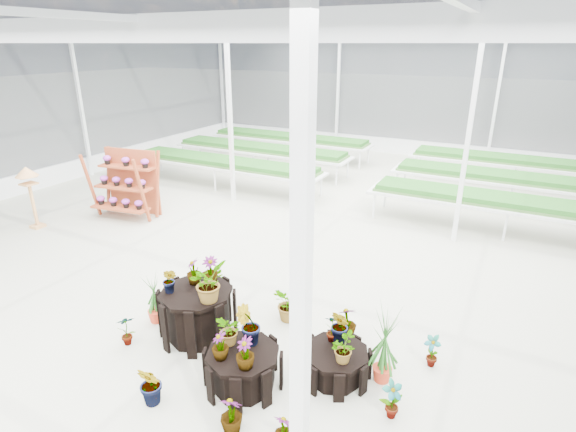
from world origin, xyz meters
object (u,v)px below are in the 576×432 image
at_px(plinth_low, 335,364).
at_px(shelf_rack, 124,185).
at_px(plinth_mid, 243,369).
at_px(plinth_tall, 198,313).
at_px(bird_table, 32,198).

bearing_deg(plinth_low, shelf_rack, 156.05).
bearing_deg(plinth_mid, shelf_rack, 147.59).
bearing_deg(plinth_mid, plinth_tall, 153.43).
bearing_deg(shelf_rack, bird_table, -140.52).
xyz_separation_m(plinth_tall, plinth_mid, (1.20, -0.60, -0.12)).
distance_m(plinth_mid, plinth_low, 1.22).
bearing_deg(plinth_tall, plinth_low, 2.60).
distance_m(plinth_tall, plinth_low, 2.21).
distance_m(plinth_tall, bird_table, 6.42).
xyz_separation_m(plinth_mid, bird_table, (-7.39, 2.24, 0.50)).
relative_size(plinth_tall, shelf_rack, 0.66).
height_order(plinth_tall, plinth_low, plinth_tall).
distance_m(shelf_rack, bird_table, 2.10).
relative_size(plinth_mid, bird_table, 0.65).
relative_size(plinth_tall, plinth_low, 1.23).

